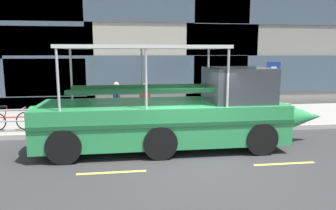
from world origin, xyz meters
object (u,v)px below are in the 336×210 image
pedestrian_near_bow (244,99)px  pedestrian_mid_left (145,100)px  leaned_bicycle (11,121)px  parking_sign (272,81)px  duck_tour_boat (179,114)px  pedestrian_mid_right (117,99)px

pedestrian_near_bow → pedestrian_mid_left: size_ratio=0.89×
leaned_bicycle → parking_sign: bearing=1.2°
leaned_bicycle → duck_tour_boat: (6.02, -2.31, 0.56)m
pedestrian_mid_left → pedestrian_mid_right: 1.14m
leaned_bicycle → duck_tour_boat: 6.47m
parking_sign → pedestrian_mid_left: size_ratio=1.48×
pedestrian_mid_left → pedestrian_mid_right: pedestrian_mid_right is taller
parking_sign → pedestrian_near_bow: 1.38m
parking_sign → pedestrian_near_bow: size_ratio=1.67×
pedestrian_mid_right → leaned_bicycle: bearing=-174.9°
duck_tour_boat → parking_sign: bearing=29.8°
pedestrian_mid_right → pedestrian_mid_left: bearing=-1.5°
leaned_bicycle → pedestrian_mid_right: pedestrian_mid_right is taller
parking_sign → pedestrian_mid_right: size_ratio=1.43×
parking_sign → duck_tour_boat: 5.15m
leaned_bicycle → pedestrian_mid_left: 5.13m
duck_tour_boat → pedestrian_near_bow: size_ratio=6.40×
pedestrian_mid_left → pedestrian_near_bow: bearing=4.8°
pedestrian_near_bow → pedestrian_mid_left: pedestrian_mid_left is taller
parking_sign → duck_tour_boat: size_ratio=0.26×
pedestrian_near_bow → pedestrian_mid_right: (-5.48, -0.33, 0.15)m
parking_sign → duck_tour_boat: (-4.42, -2.52, -0.78)m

